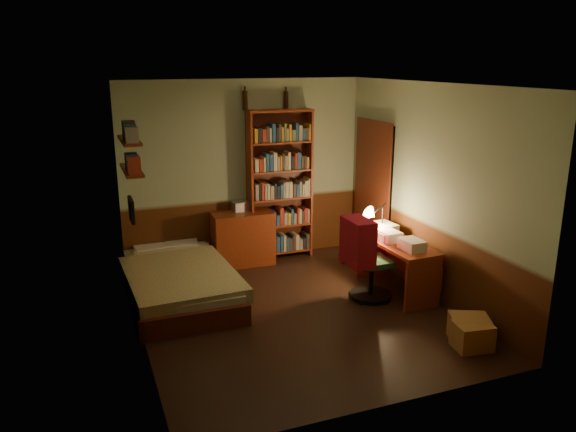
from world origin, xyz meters
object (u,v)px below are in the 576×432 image
object	(u,v)px
desk	(396,267)
desk_lamp	(383,211)
cardboard_box_b	(469,329)
bed	(178,270)
mini_stereo	(241,206)
cardboard_box_a	(472,336)
office_chair	(372,265)
dresser	(243,238)
bookshelf	(280,186)

from	to	relation	value
desk	desk_lamp	xyz separation A→B (m)	(0.00, 0.40, 0.63)
cardboard_box_b	bed	bearing A→B (deg)	139.09
desk_lamp	mini_stereo	bearing A→B (deg)	124.49
bed	cardboard_box_a	bearing A→B (deg)	-42.93
mini_stereo	office_chair	bearing A→B (deg)	-66.74
mini_stereo	office_chair	size ratio (longest dim) A/B	0.28
dresser	desk_lamp	xyz separation A→B (m)	(1.53, -1.25, 0.58)
cardboard_box_b	mini_stereo	bearing A→B (deg)	115.61
bed	desk_lamp	xyz separation A→B (m)	(2.61, -0.45, 0.63)
desk_lamp	office_chair	size ratio (longest dim) A/B	0.69
bookshelf	desk_lamp	world-z (taller)	bookshelf
bed	cardboard_box_a	distance (m)	3.52
desk_lamp	office_chair	distance (m)	0.81
dresser	desk	distance (m)	2.25
dresser	bed	bearing A→B (deg)	-142.35
bookshelf	cardboard_box_a	size ratio (longest dim) A/B	5.99
bookshelf	desk_lamp	xyz separation A→B (m)	(0.93, -1.33, -0.13)
desk_lamp	cardboard_box_b	bearing A→B (deg)	-102.69
mini_stereo	desk_lamp	size ratio (longest dim) A/B	0.40
dresser	mini_stereo	size ratio (longest dim) A/B	3.53
dresser	bookshelf	size ratio (longest dim) A/B	0.40
desk	bookshelf	bearing A→B (deg)	116.06
desk	cardboard_box_a	distance (m)	1.57
office_chair	cardboard_box_a	bearing A→B (deg)	-76.59
bed	bookshelf	distance (m)	2.04
mini_stereo	office_chair	xyz separation A→B (m)	(1.11, -1.84, -0.40)
cardboard_box_a	cardboard_box_b	world-z (taller)	cardboard_box_b
mini_stereo	desk_lamp	distance (m)	2.05
bed	dresser	distance (m)	1.34
dresser	office_chair	size ratio (longest dim) A/B	0.99
office_chair	cardboard_box_a	size ratio (longest dim) A/B	2.39
bed	mini_stereo	size ratio (longest dim) A/B	9.11
mini_stereo	desk	bearing A→B (deg)	-57.50
dresser	desk_lamp	bearing A→B (deg)	-38.05
dresser	bookshelf	distance (m)	0.93
desk	mini_stereo	bearing A→B (deg)	128.34
cardboard_box_a	desk_lamp	bearing A→B (deg)	88.52
desk	bed	bearing A→B (deg)	159.79
mini_stereo	cardboard_box_b	xyz separation A→B (m)	(1.53, -3.19, -0.69)
office_chair	cardboard_box_a	xyz separation A→B (m)	(0.35, -1.49, -0.30)
bookshelf	dresser	bearing A→B (deg)	-169.53
bed	office_chair	bearing A→B (deg)	-22.28
mini_stereo	cardboard_box_a	world-z (taller)	mini_stereo
cardboard_box_b	cardboard_box_a	bearing A→B (deg)	-116.15
mini_stereo	bookshelf	xyz separation A→B (m)	(0.58, -0.04, 0.26)
bookshelf	cardboard_box_b	xyz separation A→B (m)	(0.95, -3.15, -0.95)
bed	desk	bearing A→B (deg)	-17.72
desk_lamp	cardboard_box_a	world-z (taller)	desk_lamp
dresser	cardboard_box_a	world-z (taller)	dresser
desk_lamp	cardboard_box_a	xyz separation A→B (m)	(-0.05, -1.96, -0.82)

